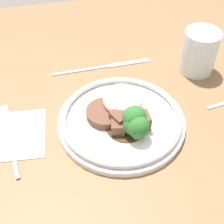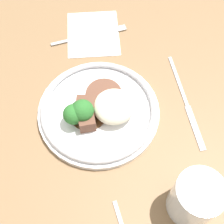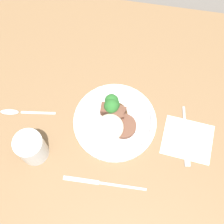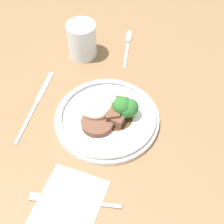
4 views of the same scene
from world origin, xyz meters
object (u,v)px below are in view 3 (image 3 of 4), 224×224
plate (114,120)px  spoon (17,112)px  juice_glass (32,148)px  knife (101,183)px  fork (186,142)px

plate → spoon: bearing=3.6°
spoon → juice_glass: bearing=120.7°
plate → knife: size_ratio=1.06×
spoon → fork: bearing=171.5°
plate → fork: 0.22m
juice_glass → spoon: size_ratio=0.59×
plate → knife: bearing=88.3°
knife → plate: bearing=-93.2°
juice_glass → fork: juice_glass is taller
plate → spoon: plate is taller
plate → juice_glass: juice_glass is taller
plate → knife: (0.01, 0.19, -0.02)m
knife → spoon: spoon is taller
knife → juice_glass: bearing=-16.6°
spoon → knife: bearing=142.6°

